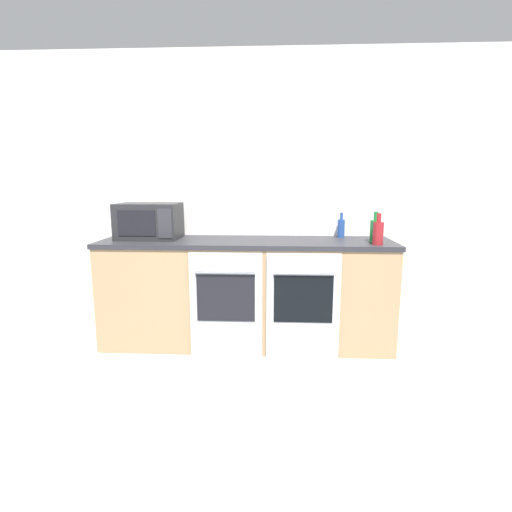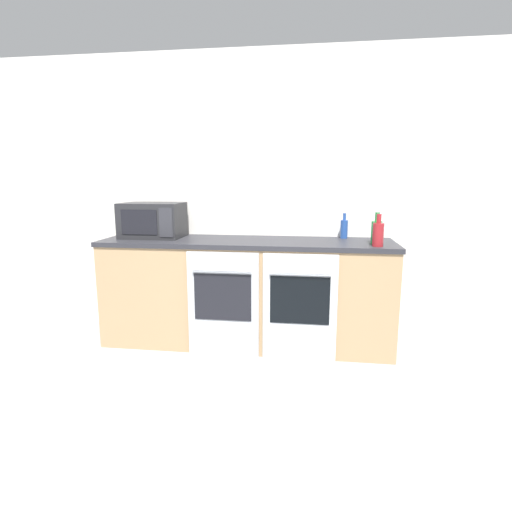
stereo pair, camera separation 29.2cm
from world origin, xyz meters
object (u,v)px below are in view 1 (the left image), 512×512
Objects in this scene: microwave at (149,221)px; bottle_blue at (341,228)px; bottle_green at (375,230)px; oven_left at (226,305)px; bottle_red at (378,232)px; oven_right at (303,306)px.

microwave is 1.73m from bottle_blue.
bottle_green is at bearing -51.38° from bottle_blue.
microwave is (-0.72, 0.37, 0.65)m from oven_left.
bottle_red is at bearing -61.75° from bottle_blue.
bottle_blue is at bearing 56.16° from oven_right.
oven_right is 0.88m from bottle_green.
bottle_green is at bearing -3.46° from microwave.
bottle_red reaches higher than oven_left.
bottle_red is (0.60, 0.12, 0.59)m from oven_right.
bottle_blue is (0.99, 0.55, 0.58)m from oven_left.
microwave reaches higher than bottle_blue.
microwave is (-1.35, 0.37, 0.65)m from oven_right.
bottle_blue is 0.38m from bottle_green.
oven_right is at bearing 0.00° from oven_left.
oven_right is 3.93× the size of bottle_blue.
bottle_red reaches higher than bottle_blue.
oven_left is 1.00× the size of oven_right.
microwave is 1.96m from bottle_green.
oven_left is 1.36m from bottle_red.
microwave is at bearing -174.09° from bottle_blue.
bottle_blue is at bearing 28.97° from oven_left.
bottle_green is (1.95, -0.12, -0.06)m from microwave.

